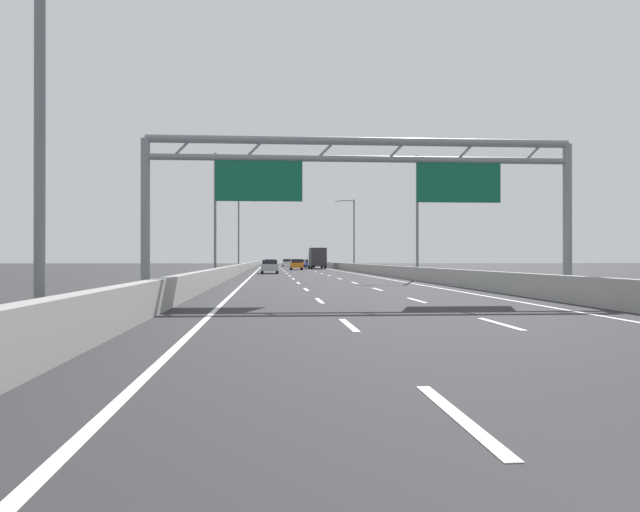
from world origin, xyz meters
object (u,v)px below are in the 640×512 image
at_px(streetlamp_left_far, 240,230).
at_px(streetlamp_right_far, 352,230).
at_px(black_car, 303,263).
at_px(sign_gantry, 361,175).
at_px(red_car, 308,263).
at_px(orange_car, 296,264).
at_px(box_truck, 317,258).
at_px(white_car, 287,263).
at_px(streetlamp_right_mid, 414,209).
at_px(silver_car, 270,266).
at_px(streetlamp_left_mid, 218,208).
at_px(blue_car, 310,263).
at_px(green_car, 270,264).
at_px(streetlamp_left_near, 54,42).

bearing_deg(streetlamp_left_far, streetlamp_right_far, 0.00).
bearing_deg(black_car, sign_gantry, -91.77).
xyz_separation_m(black_car, red_car, (0.21, -14.82, 0.02)).
bearing_deg(streetlamp_right_far, red_car, 95.72).
xyz_separation_m(orange_car, box_truck, (3.68, 10.63, 0.96)).
xyz_separation_m(black_car, white_car, (-3.62, -4.95, 0.04)).
bearing_deg(streetlamp_right_mid, white_car, 95.06).
relative_size(silver_car, box_truck, 0.52).
bearing_deg(black_car, streetlamp_left_mid, -96.94).
relative_size(streetlamp_left_far, red_car, 2.10).
distance_m(red_car, box_truck, 21.81).
xyz_separation_m(silver_car, blue_car, (7.27, 49.82, -0.00)).
bearing_deg(orange_car, streetlamp_right_far, -32.86).
distance_m(green_car, box_truck, 10.57).
xyz_separation_m(streetlamp_left_near, black_car, (11.00, 128.71, -4.67)).
bearing_deg(blue_car, black_car, 90.37).
distance_m(sign_gantry, orange_car, 67.55).
relative_size(streetlamp_left_near, streetlamp_right_mid, 1.00).
bearing_deg(blue_car, streetlamp_left_near, -95.89).
bearing_deg(black_car, streetlamp_left_far, -101.96).
xyz_separation_m(white_car, red_car, (3.84, -9.87, -0.02)).
height_order(streetlamp_right_far, blue_car, streetlamp_right_far).
height_order(streetlamp_right_mid, streetlamp_left_far, same).
height_order(green_car, black_car, green_car).
bearing_deg(streetlamp_right_far, box_truck, 103.27).
bearing_deg(box_truck, blue_car, 90.65).
bearing_deg(blue_car, streetlamp_left_far, -109.68).
bearing_deg(blue_car, green_car, -107.05).
bearing_deg(silver_car, sign_gantry, -85.34).
distance_m(silver_car, blue_car, 50.35).
bearing_deg(streetlamp_right_far, blue_car, 96.96).
relative_size(white_car, red_car, 1.02).
distance_m(streetlamp_left_far, red_car, 39.06).
bearing_deg(blue_car, streetlamp_right_far, -83.04).
xyz_separation_m(silver_car, green_car, (0.11, 26.49, 0.02)).
distance_m(sign_gantry, red_car, 100.00).
xyz_separation_m(green_car, black_car, (7.02, 44.16, -0.03)).
bearing_deg(box_truck, sign_gantry, -92.83).
bearing_deg(green_car, sign_gantry, -87.18).
xyz_separation_m(streetlamp_right_mid, streetlamp_left_far, (-14.93, 38.38, 0.00)).
relative_size(streetlamp_left_near, orange_car, 2.04).
height_order(streetlamp_right_far, black_car, streetlamp_right_far).
relative_size(white_car, box_truck, 0.52).
relative_size(sign_gantry, streetlamp_left_mid, 1.81).
height_order(streetlamp_left_mid, silver_car, streetlamp_left_mid).
bearing_deg(orange_car, box_truck, 70.88).
height_order(white_car, red_car, white_car).
bearing_deg(streetlamp_left_near, red_car, 84.38).
xyz_separation_m(sign_gantry, streetlamp_left_mid, (-7.45, 24.33, 0.55)).
xyz_separation_m(streetlamp_left_mid, orange_car, (7.63, 43.10, -4.62)).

